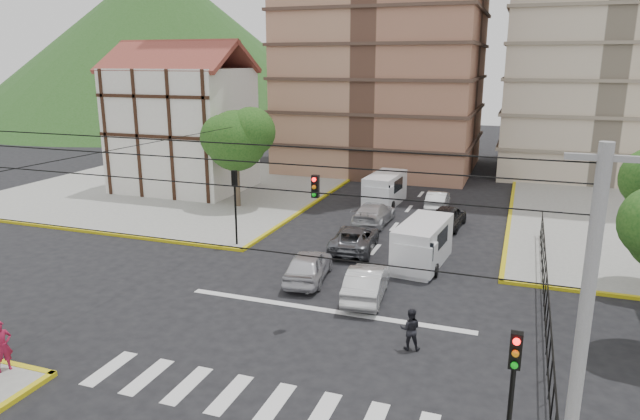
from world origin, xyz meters
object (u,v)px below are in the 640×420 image
at_px(pedestrian_sw_corner, 2,346).
at_px(van_left_lane, 384,190).
at_px(traffic_light_se, 512,388).
at_px(traffic_light_nw, 235,195).
at_px(pedestrian_crosswalk, 410,329).
at_px(van_right_lane, 422,246).
at_px(car_silver_front_left, 308,265).
at_px(car_white_front_right, 367,282).

bearing_deg(pedestrian_sw_corner, van_left_lane, 13.48).
bearing_deg(traffic_light_se, traffic_light_nw, 135.00).
bearing_deg(traffic_light_nw, traffic_light_se, -45.00).
height_order(traffic_light_nw, van_left_lane, traffic_light_nw).
height_order(van_left_lane, pedestrian_sw_corner, van_left_lane).
bearing_deg(pedestrian_crosswalk, van_left_lane, -84.15).
relative_size(van_right_lane, pedestrian_crosswalk, 3.29).
bearing_deg(car_silver_front_left, traffic_light_se, 121.29).
xyz_separation_m(traffic_light_se, pedestrian_crosswalk, (-3.65, 6.83, -2.30)).
xyz_separation_m(car_white_front_right, pedestrian_crosswalk, (2.81, -4.10, 0.06)).
xyz_separation_m(traffic_light_se, van_left_lane, (-9.83, 28.24, -1.98)).
bearing_deg(van_right_lane, car_silver_front_left, -135.55).
bearing_deg(pedestrian_crosswalk, van_right_lane, -92.81).
bearing_deg(car_silver_front_left, pedestrian_crosswalk, 131.68).
xyz_separation_m(car_white_front_right, pedestrian_sw_corner, (-10.11, -10.64, 0.31)).
xyz_separation_m(van_left_lane, pedestrian_crosswalk, (6.17, -21.41, -0.32)).
bearing_deg(traffic_light_nw, van_right_lane, 2.07).
height_order(traffic_light_se, pedestrian_crosswalk, traffic_light_se).
distance_m(traffic_light_se, van_left_lane, 29.97).
bearing_deg(van_left_lane, pedestrian_sw_corner, -99.78).
xyz_separation_m(van_left_lane, pedestrian_sw_corner, (-6.75, -27.95, -0.07)).
height_order(car_white_front_right, pedestrian_crosswalk, pedestrian_crosswalk).
bearing_deg(car_white_front_right, van_right_lane, -113.50).
bearing_deg(traffic_light_se, pedestrian_crosswalk, 118.13).
relative_size(traffic_light_nw, car_white_front_right, 0.96).
bearing_deg(car_silver_front_left, car_white_front_right, 153.28).
bearing_deg(car_white_front_right, traffic_light_se, 114.79).
xyz_separation_m(van_left_lane, car_white_front_right, (3.37, -17.31, -0.38)).
bearing_deg(car_silver_front_left, van_left_lane, -97.36).
relative_size(van_right_lane, van_left_lane, 1.01).
bearing_deg(pedestrian_sw_corner, car_white_front_right, -16.49).
distance_m(van_right_lane, car_silver_front_left, 6.29).
relative_size(car_silver_front_left, pedestrian_sw_corner, 2.46).
relative_size(traffic_light_se, pedestrian_sw_corner, 2.39).
height_order(car_silver_front_left, pedestrian_crosswalk, pedestrian_crosswalk).
bearing_deg(car_white_front_right, pedestrian_crosswalk, 118.59).
xyz_separation_m(van_right_lane, car_silver_front_left, (-4.91, -3.91, -0.37)).
relative_size(car_silver_front_left, pedestrian_crosswalk, 2.77).
relative_size(traffic_light_se, car_white_front_right, 0.96).
distance_m(car_white_front_right, pedestrian_sw_corner, 14.68).
bearing_deg(van_left_lane, traffic_light_se, -67.02).
relative_size(van_right_lane, pedestrian_sw_corner, 2.92).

